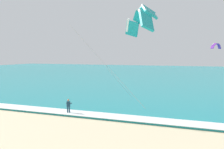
# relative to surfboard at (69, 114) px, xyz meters

# --- Properties ---
(sea) EXTENTS (200.00, 120.00, 0.20)m
(sea) POSITION_rel_surfboard_xyz_m (-1.06, 59.23, 0.07)
(sea) COLOR teal
(sea) RESTS_ON ground
(surf_foam) EXTENTS (200.00, 2.25, 0.04)m
(surf_foam) POSITION_rel_surfboard_xyz_m (-1.06, 0.23, 0.19)
(surf_foam) COLOR white
(surf_foam) RESTS_ON sea
(surfboard) EXTENTS (0.70, 1.46, 0.09)m
(surfboard) POSITION_rel_surfboard_xyz_m (0.00, 0.00, 0.00)
(surfboard) COLOR #239EC6
(surfboard) RESTS_ON ground
(kitesurfer) EXTENTS (0.59, 0.58, 1.69)m
(kitesurfer) POSITION_rel_surfboard_xyz_m (-0.00, 0.02, 0.91)
(kitesurfer) COLOR #143347
(kitesurfer) RESTS_ON ground
(kite_primary) EXTENTS (9.06, 7.75, 10.43)m
(kite_primary) POSITION_rel_surfboard_xyz_m (7.01, 3.72, 10.30)
(kite_primary) COLOR teal
(kite_distant) EXTENTS (2.45, 3.67, 1.35)m
(kite_distant) POSITION_rel_surfboard_xyz_m (15.24, 40.66, 8.53)
(kite_distant) COLOR purple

